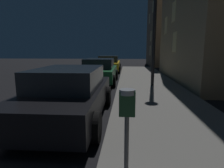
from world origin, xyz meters
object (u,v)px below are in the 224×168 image
parking_meter (127,115)px  car_green (100,71)px  street_lamp (155,4)px  car_black (69,93)px  car_yellow_cab (109,64)px

parking_meter → car_green: (-1.59, 8.77, -0.43)m
car_green → street_lamp: 4.67m
car_black → car_yellow_cab: bearing=90.0°
parking_meter → car_yellow_cab: parking_meter is taller
parking_meter → car_green: size_ratio=0.30×
parking_meter → car_black: parking_meter is taller
car_green → car_yellow_cab: (0.00, 5.89, -0.01)m
parking_meter → car_black: (-1.59, 2.83, -0.42)m
street_lamp → parking_meter: bearing=-100.1°
car_black → street_lamp: size_ratio=0.73×
parking_meter → car_yellow_cab: bearing=96.2°
parking_meter → street_lamp: size_ratio=0.22×
car_black → car_yellow_cab: (0.00, 11.84, -0.02)m
car_green → street_lamp: (2.90, -1.40, 3.37)m
car_black → car_yellow_cab: 11.84m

